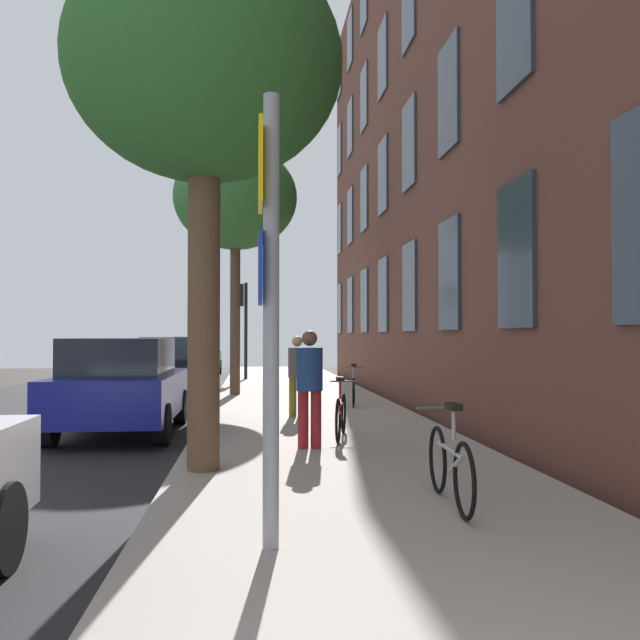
{
  "coord_description": "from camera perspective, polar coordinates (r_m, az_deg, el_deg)",
  "views": [
    {
      "loc": [
        -0.06,
        -0.62,
        1.67
      ],
      "look_at": [
        0.92,
        9.46,
        1.9
      ],
      "focal_mm": 38.81,
      "sensor_mm": 36.0,
      "label": 1
    }
  ],
  "objects": [
    {
      "name": "bicycle_2",
      "position": [
        15.5,
        2.8,
        -5.7
      ],
      "size": [
        0.44,
        1.62,
        0.93
      ],
      "color": "black",
      "rests_on": "sidewalk"
    },
    {
      "name": "traffic_light",
      "position": [
        24.94,
        -6.37,
        0.6
      ],
      "size": [
        0.43,
        0.24,
        3.46
      ],
      "color": "black",
      "rests_on": "sidewalk"
    },
    {
      "name": "pedestrian_1",
      "position": [
        13.27,
        -1.9,
        -4.19
      ],
      "size": [
        0.47,
        0.47,
        1.55
      ],
      "color": "olive",
      "rests_on": "sidewalk"
    },
    {
      "name": "road_asphalt",
      "position": [
        16.32,
        -21.48,
        -7.07
      ],
      "size": [
        7.0,
        38.0,
        0.01
      ],
      "primitive_type": "cube",
      "color": "#232326",
      "rests_on": "ground"
    },
    {
      "name": "tree_far",
      "position": [
        18.82,
        -6.99,
        9.93
      ],
      "size": [
        3.29,
        3.29,
        6.64
      ],
      "color": "brown",
      "rests_on": "sidewalk"
    },
    {
      "name": "ground_plane",
      "position": [
        15.88,
        -14.11,
        -7.3
      ],
      "size": [
        41.8,
        41.8,
        0.0
      ],
      "primitive_type": "plane",
      "color": "#332D28"
    },
    {
      "name": "bicycle_1",
      "position": [
        10.51,
        1.73,
        -7.78
      ],
      "size": [
        0.5,
        1.65,
        0.94
      ],
      "color": "black",
      "rests_on": "sidewalk"
    },
    {
      "name": "sidewalk",
      "position": [
        15.74,
        -1.31,
        -7.18
      ],
      "size": [
        4.2,
        38.0,
        0.12
      ],
      "primitive_type": "cube",
      "color": "#9E9389",
      "rests_on": "ground"
    },
    {
      "name": "car_3",
      "position": [
        28.66,
        -10.14,
        -2.93
      ],
      "size": [
        1.88,
        4.39,
        1.62
      ],
      "color": "#19662D",
      "rests_on": "road_asphalt"
    },
    {
      "name": "car_1",
      "position": [
        12.12,
        -16.04,
        -5.18
      ],
      "size": [
        1.89,
        4.07,
        1.62
      ],
      "color": "navy",
      "rests_on": "road_asphalt"
    },
    {
      "name": "pedestrian_0",
      "position": [
        9.58,
        -0.86,
        -5.04
      ],
      "size": [
        0.47,
        0.47,
        1.62
      ],
      "color": "maroon",
      "rests_on": "sidewalk"
    },
    {
      "name": "car_2",
      "position": [
        20.38,
        -12.15,
        -3.6
      ],
      "size": [
        1.86,
        4.33,
        1.62
      ],
      "color": "black",
      "rests_on": "road_asphalt"
    },
    {
      "name": "bicycle_0",
      "position": [
        6.56,
        10.68,
        -11.67
      ],
      "size": [
        0.42,
        1.66,
        0.95
      ],
      "color": "black",
      "rests_on": "sidewalk"
    },
    {
      "name": "building_facade",
      "position": [
        16.44,
        8.32,
        17.35
      ],
      "size": [
        0.56,
        27.0,
        13.81
      ],
      "color": "brown",
      "rests_on": "ground"
    },
    {
      "name": "sign_post",
      "position": [
        5.1,
        -4.32,
        2.63
      ],
      "size": [
        0.16,
        0.6,
        3.34
      ],
      "color": "gray",
      "rests_on": "sidewalk"
    },
    {
      "name": "tree_near",
      "position": [
        8.71,
        -9.49,
        19.84
      ],
      "size": [
        3.24,
        3.24,
        6.12
      ],
      "color": "brown",
      "rests_on": "sidewalk"
    }
  ]
}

